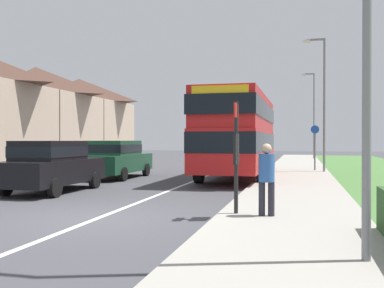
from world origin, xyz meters
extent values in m
plane|color=#424247|center=(0.00, 0.00, 0.00)|extent=(120.00, 120.00, 0.00)
cube|color=silver|center=(0.00, 8.00, 0.00)|extent=(0.14, 60.00, 0.01)
cube|color=#9E998E|center=(4.20, 6.00, 0.06)|extent=(3.20, 68.00, 0.12)
cube|color=red|center=(1.65, 11.12, 1.32)|extent=(2.50, 10.12, 1.65)
cube|color=red|center=(1.65, 11.12, 2.92)|extent=(2.45, 9.92, 1.55)
cube|color=black|center=(1.65, 11.12, 1.65)|extent=(2.53, 10.17, 0.76)
cube|color=black|center=(1.65, 11.12, 3.00)|extent=(2.53, 10.17, 0.72)
cube|color=gold|center=(1.65, 6.11, 3.42)|extent=(2.00, 0.08, 0.44)
cylinder|color=black|center=(0.40, 14.26, 0.50)|extent=(0.30, 1.00, 1.00)
cylinder|color=black|center=(2.90, 14.26, 0.50)|extent=(0.30, 1.00, 1.00)
cylinder|color=black|center=(0.40, 8.34, 0.50)|extent=(0.30, 1.00, 1.00)
cylinder|color=black|center=(2.90, 8.34, 0.50)|extent=(0.30, 1.00, 1.00)
cube|color=black|center=(-3.68, 4.26, 0.69)|extent=(1.76, 4.30, 0.78)
cube|color=black|center=(-3.68, 4.04, 1.40)|extent=(1.55, 2.36, 0.64)
cube|color=black|center=(-3.68, 4.04, 1.36)|extent=(1.58, 2.39, 0.36)
cylinder|color=black|center=(-4.54, 5.59, 0.30)|extent=(0.20, 0.60, 0.60)
cylinder|color=black|center=(-2.82, 5.59, 0.30)|extent=(0.20, 0.60, 0.60)
cylinder|color=black|center=(-4.54, 2.92, 0.30)|extent=(0.20, 0.60, 0.60)
cylinder|color=black|center=(-2.82, 2.92, 0.30)|extent=(0.20, 0.60, 0.60)
cube|color=#19472D|center=(-3.75, 9.76, 0.69)|extent=(1.79, 4.60, 0.77)
cube|color=#19472D|center=(-3.75, 9.53, 1.39)|extent=(1.57, 2.53, 0.63)
cube|color=black|center=(-3.75, 9.53, 1.36)|extent=(1.61, 2.55, 0.35)
cylinder|color=black|center=(-4.62, 11.19, 0.30)|extent=(0.20, 0.60, 0.60)
cylinder|color=black|center=(-2.87, 11.19, 0.30)|extent=(0.20, 0.60, 0.60)
cylinder|color=black|center=(-4.62, 8.33, 0.30)|extent=(0.20, 0.60, 0.60)
cylinder|color=black|center=(-2.87, 8.33, 0.30)|extent=(0.20, 0.60, 0.60)
cylinder|color=#23232D|center=(3.58, 0.54, 0.42)|extent=(0.14, 0.14, 0.85)
cylinder|color=#23232D|center=(3.78, 0.54, 0.42)|extent=(0.14, 0.14, 0.85)
cylinder|color=#2D599E|center=(3.68, 0.54, 1.15)|extent=(0.34, 0.34, 0.60)
sphere|color=tan|center=(3.68, 0.54, 1.56)|extent=(0.22, 0.22, 0.22)
cylinder|color=black|center=(3.00, 0.70, 1.30)|extent=(0.09, 0.09, 2.60)
cube|color=red|center=(3.00, 0.70, 2.40)|extent=(0.04, 0.44, 0.32)
cube|color=black|center=(3.00, 0.72, 1.55)|extent=(0.06, 0.52, 0.68)
cylinder|color=slate|center=(5.12, 15.54, 1.05)|extent=(0.08, 0.08, 2.10)
cylinder|color=blue|center=(5.12, 15.54, 2.30)|extent=(0.44, 0.03, 0.44)
cylinder|color=slate|center=(5.56, 14.63, 3.47)|extent=(0.12, 0.12, 6.95)
cube|color=slate|center=(5.11, 14.63, 6.90)|extent=(0.90, 0.10, 0.10)
cube|color=silver|center=(4.66, 14.63, 6.83)|extent=(0.36, 0.20, 0.14)
cylinder|color=slate|center=(5.49, 30.88, 3.76)|extent=(0.12, 0.12, 7.53)
cube|color=slate|center=(5.04, 30.88, 7.48)|extent=(0.90, 0.10, 0.10)
cube|color=silver|center=(4.59, 30.88, 7.41)|extent=(0.36, 0.20, 0.14)
cube|color=#C1A88E|center=(-13.12, 17.61, 2.37)|extent=(7.21, 5.95, 4.74)
pyramid|color=#4C3328|center=(-13.12, 17.61, 5.72)|extent=(7.21, 5.95, 1.94)
cube|color=#C1A88E|center=(-13.12, 23.68, 2.37)|extent=(7.21, 5.95, 4.74)
pyramid|color=#4C3328|center=(-13.12, 23.68, 5.72)|extent=(7.21, 5.95, 1.94)
camera|label=1|loc=(4.39, -9.04, 1.75)|focal=41.44mm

